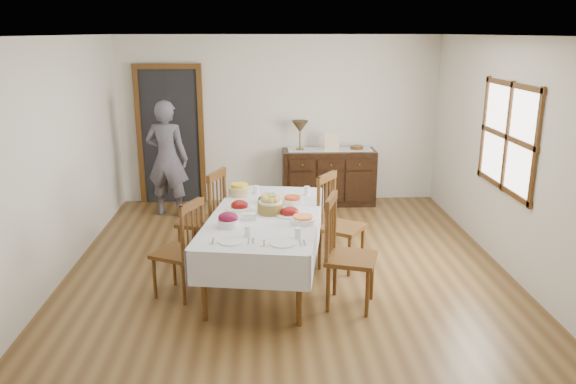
{
  "coord_description": "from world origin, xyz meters",
  "views": [
    {
      "loc": [
        -0.28,
        -5.79,
        2.64
      ],
      "look_at": [
        0.0,
        0.1,
        0.95
      ],
      "focal_mm": 35.0,
      "sensor_mm": 36.0,
      "label": 1
    }
  ],
  "objects_px": {
    "chair_left_near": "(182,248)",
    "chair_right_far": "(337,221)",
    "dining_table": "(266,222)",
    "sideboard": "(329,177)",
    "chair_left_far": "(206,217)",
    "person": "(167,155)",
    "table_lamp": "(300,128)",
    "chair_right_near": "(345,252)"
  },
  "relations": [
    {
      "from": "chair_left_near",
      "to": "chair_right_far",
      "type": "height_order",
      "value": "chair_right_far"
    },
    {
      "from": "chair_left_near",
      "to": "chair_right_far",
      "type": "bearing_deg",
      "value": 137.83
    },
    {
      "from": "dining_table",
      "to": "sideboard",
      "type": "bearing_deg",
      "value": 79.26
    },
    {
      "from": "sideboard",
      "to": "chair_right_far",
      "type": "bearing_deg",
      "value": -94.43
    },
    {
      "from": "sideboard",
      "to": "chair_left_near",
      "type": "bearing_deg",
      "value": -120.71
    },
    {
      "from": "chair_left_far",
      "to": "sideboard",
      "type": "distance_m",
      "value": 2.87
    },
    {
      "from": "dining_table",
      "to": "chair_left_far",
      "type": "bearing_deg",
      "value": 151.8
    },
    {
      "from": "person",
      "to": "table_lamp",
      "type": "bearing_deg",
      "value": -154.89
    },
    {
      "from": "chair_left_far",
      "to": "chair_right_far",
      "type": "relative_size",
      "value": 1.03
    },
    {
      "from": "dining_table",
      "to": "chair_right_far",
      "type": "bearing_deg",
      "value": 32.17
    },
    {
      "from": "chair_right_near",
      "to": "person",
      "type": "relative_size",
      "value": 0.62
    },
    {
      "from": "chair_right_far",
      "to": "table_lamp",
      "type": "distance_m",
      "value": 2.59
    },
    {
      "from": "chair_left_near",
      "to": "sideboard",
      "type": "xyz_separation_m",
      "value": [
        1.87,
        3.15,
        -0.09
      ]
    },
    {
      "from": "chair_right_far",
      "to": "table_lamp",
      "type": "relative_size",
      "value": 2.38
    },
    {
      "from": "chair_right_far",
      "to": "chair_left_far",
      "type": "bearing_deg",
      "value": 117.05
    },
    {
      "from": "chair_right_far",
      "to": "person",
      "type": "height_order",
      "value": "person"
    },
    {
      "from": "chair_left_near",
      "to": "chair_right_near",
      "type": "bearing_deg",
      "value": 105.99
    },
    {
      "from": "chair_right_far",
      "to": "chair_left_near",
      "type": "bearing_deg",
      "value": 145.5
    },
    {
      "from": "sideboard",
      "to": "person",
      "type": "bearing_deg",
      "value": -169.72
    },
    {
      "from": "chair_right_far",
      "to": "sideboard",
      "type": "relative_size",
      "value": 0.76
    },
    {
      "from": "chair_left_near",
      "to": "sideboard",
      "type": "height_order",
      "value": "chair_left_near"
    },
    {
      "from": "dining_table",
      "to": "table_lamp",
      "type": "xyz_separation_m",
      "value": [
        0.56,
        2.84,
        0.55
      ]
    },
    {
      "from": "dining_table",
      "to": "person",
      "type": "bearing_deg",
      "value": 129.67
    },
    {
      "from": "chair_left_near",
      "to": "chair_left_far",
      "type": "bearing_deg",
      "value": -165.34
    },
    {
      "from": "chair_left_far",
      "to": "table_lamp",
      "type": "height_order",
      "value": "table_lamp"
    },
    {
      "from": "chair_left_far",
      "to": "chair_left_near",
      "type": "bearing_deg",
      "value": 8.93
    },
    {
      "from": "chair_left_near",
      "to": "chair_left_far",
      "type": "relative_size",
      "value": 0.92
    },
    {
      "from": "dining_table",
      "to": "chair_right_far",
      "type": "relative_size",
      "value": 2.18
    },
    {
      "from": "chair_right_near",
      "to": "table_lamp",
      "type": "bearing_deg",
      "value": 21.04
    },
    {
      "from": "person",
      "to": "sideboard",
      "type": "bearing_deg",
      "value": -157.62
    },
    {
      "from": "chair_right_far",
      "to": "sideboard",
      "type": "height_order",
      "value": "chair_right_far"
    },
    {
      "from": "chair_left_far",
      "to": "chair_right_near",
      "type": "xyz_separation_m",
      "value": [
        1.46,
        -1.13,
        -0.0
      ]
    },
    {
      "from": "chair_right_near",
      "to": "sideboard",
      "type": "distance_m",
      "value": 3.44
    },
    {
      "from": "chair_right_far",
      "to": "table_lamp",
      "type": "bearing_deg",
      "value": 39.55
    },
    {
      "from": "chair_left_far",
      "to": "chair_right_near",
      "type": "bearing_deg",
      "value": 72.34
    },
    {
      "from": "chair_right_near",
      "to": "person",
      "type": "height_order",
      "value": "person"
    },
    {
      "from": "table_lamp",
      "to": "person",
      "type": "bearing_deg",
      "value": -167.0
    },
    {
      "from": "chair_left_far",
      "to": "table_lamp",
      "type": "distance_m",
      "value": 2.71
    },
    {
      "from": "chair_left_near",
      "to": "chair_left_far",
      "type": "xyz_separation_m",
      "value": [
        0.17,
        0.85,
        0.05
      ]
    },
    {
      "from": "person",
      "to": "chair_left_far",
      "type": "bearing_deg",
      "value": 123.36
    },
    {
      "from": "chair_left_near",
      "to": "table_lamp",
      "type": "bearing_deg",
      "value": -178.27
    },
    {
      "from": "chair_right_near",
      "to": "chair_right_far",
      "type": "relative_size",
      "value": 1.03
    }
  ]
}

